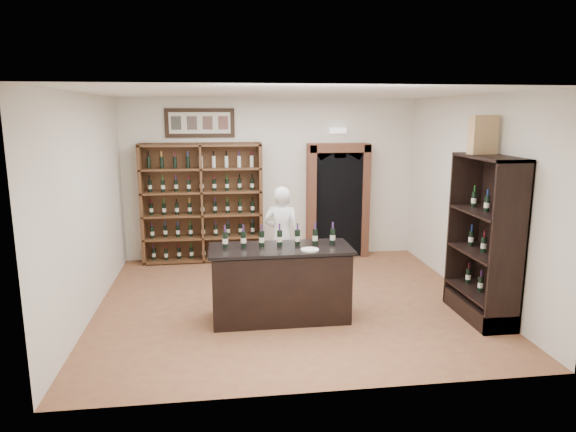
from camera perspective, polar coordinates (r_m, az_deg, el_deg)
The scene contains 21 objects.
floor at distance 7.68m, azimuth 0.14°, elevation -9.50°, with size 5.50×5.50×0.00m, color brown.
ceiling at distance 7.16m, azimuth 0.15°, elevation 13.49°, with size 5.50×5.50×0.00m, color white.
wall_back at distance 9.73m, azimuth -1.86°, elevation 4.13°, with size 5.50×0.04×3.00m, color beige.
wall_left at distance 7.42m, azimuth -21.40°, elevation 0.99°, with size 0.04×5.00×3.00m, color beige.
wall_right at distance 8.11m, azimuth 19.78°, elevation 1.95°, with size 0.04×5.00×3.00m, color beige.
wine_shelf at distance 9.58m, azimuth -9.50°, elevation 1.44°, with size 2.20×0.38×2.20m.
framed_picture at distance 9.57m, azimuth -9.77°, elevation 10.16°, with size 1.25×0.04×0.52m, color black.
arched_doorway at distance 9.82m, azimuth 5.54°, elevation 2.02°, with size 1.17×0.35×2.17m.
emergency_light at distance 9.78m, azimuth 5.56°, elevation 9.42°, with size 0.30×0.10×0.10m, color white.
tasting_counter at distance 6.92m, azimuth -0.84°, elevation -7.54°, with size 1.88×0.78×1.00m.
counter_bottle_0 at distance 6.78m, azimuth -6.99°, elevation -2.62°, with size 0.07×0.07×0.30m.
counter_bottle_1 at distance 6.79m, azimuth -4.97°, elevation -2.57°, with size 0.07×0.07×0.30m.
counter_bottle_2 at distance 6.80m, azimuth -2.94°, elevation -2.51°, with size 0.07×0.07×0.30m.
counter_bottle_3 at distance 6.82m, azimuth -0.93°, elevation -2.44°, with size 0.07×0.07×0.30m.
counter_bottle_4 at distance 6.86m, azimuth 1.06°, elevation -2.38°, with size 0.07×0.07×0.30m.
counter_bottle_5 at distance 6.89m, azimuth 3.03°, elevation -2.31°, with size 0.07×0.07×0.30m.
counter_bottle_6 at distance 6.94m, azimuth 4.98°, elevation -2.24°, with size 0.07×0.07×0.30m.
side_cabinet at distance 7.39m, azimuth 21.01°, elevation -4.97°, with size 0.48×1.20×2.20m.
shopkeeper at distance 8.20m, azimuth -0.70°, elevation -2.24°, with size 0.59×0.38×1.61m, color white.
plate at distance 6.62m, azimuth 2.44°, elevation -3.77°, with size 0.23×0.23×0.02m, color beige.
wine_crate at distance 7.32m, azimuth 20.84°, elevation 8.45°, with size 0.36×0.15×0.51m, color tan.
Camera 1 is at (-0.97, -7.09, 2.76)m, focal length 32.00 mm.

